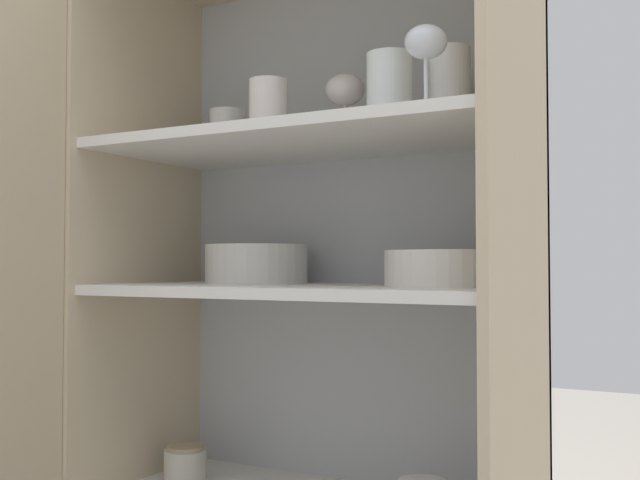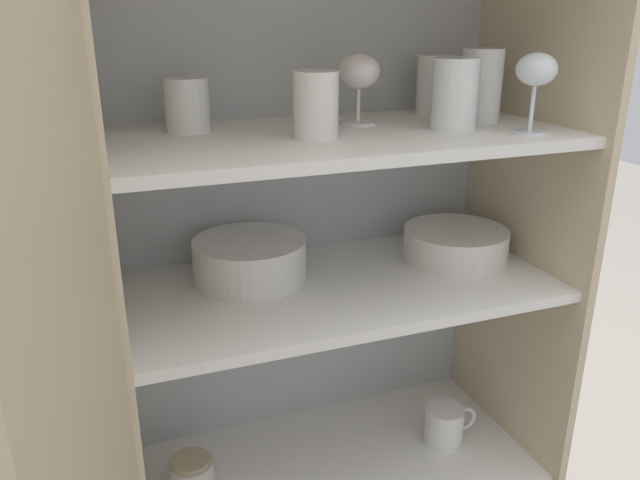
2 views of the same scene
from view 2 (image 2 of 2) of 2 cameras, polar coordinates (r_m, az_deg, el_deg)
cupboard_back_panel at (r=1.39m, az=-1.37°, el=-2.52°), size 0.83×0.02×1.43m
cupboard_side_left at (r=1.14m, az=-17.73°, el=-8.94°), size 0.02×0.43×1.43m
cupboard_side_right at (r=1.40m, az=17.44°, el=-3.22°), size 0.02×0.43×1.43m
shelf_board_lower at (r=1.42m, az=1.67°, el=-19.90°), size 0.80×0.40×0.02m
shelf_board_middle at (r=1.19m, az=1.87°, el=-4.29°), size 0.80×0.40×0.02m
shelf_board_upper at (r=1.11m, az=2.04°, el=9.34°), size 0.80×0.40×0.02m
tumbler_glass_0 at (r=1.31m, az=10.33°, el=13.77°), size 0.07×0.07×0.12m
tumbler_glass_1 at (r=1.04m, az=-0.40°, el=12.26°), size 0.08×0.08×0.11m
tumbler_glass_2 at (r=1.24m, az=14.51°, el=13.51°), size 0.08×0.08×0.13m
tumbler_glass_3 at (r=1.15m, az=12.23°, el=12.91°), size 0.08×0.08×0.12m
tumbler_glass_4 at (r=1.12m, az=-12.06°, el=11.98°), size 0.08×0.08×0.09m
wine_glass_0 at (r=1.17m, az=3.58°, el=14.83°), size 0.08×0.08×0.13m
wine_glass_1 at (r=1.13m, az=19.14°, el=14.12°), size 0.07×0.07×0.13m
plate_stack_white at (r=1.19m, az=-6.44°, el=-1.80°), size 0.22×0.22×0.08m
mixing_bowl_large at (r=1.32m, az=12.28°, el=-0.21°), size 0.21×0.21×0.06m
coffee_mug_primary at (r=1.47m, az=11.36°, el=-16.26°), size 0.12×0.08×0.09m
storage_jar at (r=1.35m, az=-11.65°, el=-20.28°), size 0.09×0.09×0.08m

